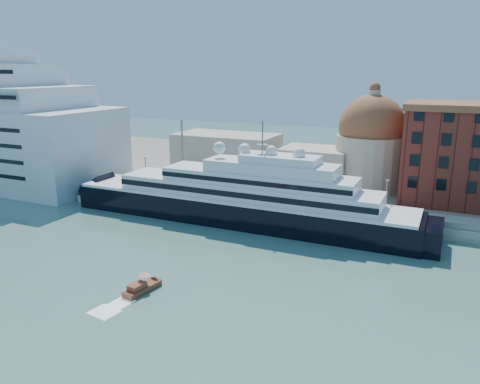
% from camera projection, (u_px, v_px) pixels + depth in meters
% --- Properties ---
extents(ground, '(400.00, 400.00, 0.00)m').
position_uv_depth(ground, '(184.00, 259.00, 83.11)').
color(ground, '#3C6863').
rests_on(ground, ground).
extents(quay, '(180.00, 10.00, 2.50)m').
position_uv_depth(quay, '(257.00, 203.00, 112.69)').
color(quay, gray).
rests_on(quay, ground).
extents(land, '(260.00, 72.00, 2.00)m').
position_uv_depth(land, '(307.00, 172.00, 148.80)').
color(land, slate).
rests_on(land, ground).
extents(quay_fence, '(180.00, 0.10, 1.20)m').
position_uv_depth(quay_fence, '(250.00, 201.00, 108.26)').
color(quay_fence, slate).
rests_on(quay_fence, quay).
extents(superyacht, '(87.91, 12.19, 26.27)m').
position_uv_depth(superyacht, '(226.00, 200.00, 103.33)').
color(superyacht, black).
rests_on(superyacht, ground).
extents(service_barge, '(12.97, 7.28, 2.77)m').
position_uv_depth(service_barge, '(99.00, 201.00, 116.48)').
color(service_barge, white).
rests_on(service_barge, ground).
extents(water_taxi, '(3.05, 6.63, 3.03)m').
position_uv_depth(water_taxi, '(142.00, 287.00, 70.51)').
color(water_taxi, maroon).
rests_on(water_taxi, ground).
extents(church, '(66.00, 18.00, 25.50)m').
position_uv_depth(church, '(312.00, 151.00, 128.51)').
color(church, beige).
rests_on(church, land).
extents(lamp_posts, '(120.80, 2.40, 18.00)m').
position_uv_depth(lamp_posts, '(207.00, 165.00, 114.08)').
color(lamp_posts, slate).
rests_on(lamp_posts, quay).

